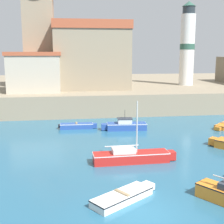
% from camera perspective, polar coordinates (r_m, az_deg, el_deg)
% --- Properties ---
extents(ground_plane, '(200.00, 200.00, 0.00)m').
position_cam_1_polar(ground_plane, '(16.90, 5.53, -18.09)').
color(ground_plane, '#28607F').
extents(quay_seawall, '(120.00, 40.00, 2.89)m').
position_cam_1_polar(quay_seawall, '(58.92, -4.60, 4.16)').
color(quay_seawall, gray).
rests_on(quay_seawall, ground).
extents(motorboat_blue_0, '(4.91, 1.75, 2.17)m').
position_cam_1_polar(motorboat_blue_0, '(33.62, 2.43, -2.45)').
color(motorboat_blue_0, '#284C9E').
rests_on(motorboat_blue_0, ground).
extents(dinghy_blue_4, '(4.22, 1.13, 0.65)m').
position_cam_1_polar(dinghy_blue_4, '(34.38, -6.35, -2.50)').
color(dinghy_blue_4, '#284C9E').
rests_on(dinghy_blue_4, ground).
extents(dinghy_white_5, '(4.14, 3.29, 0.53)m').
position_cam_1_polar(dinghy_white_5, '(18.09, 2.16, -15.11)').
color(dinghy_white_5, white).
rests_on(dinghy_white_5, ground).
extents(sailboat_red_6, '(6.35, 1.48, 4.68)m').
position_cam_1_polar(sailboat_red_6, '(23.85, 3.68, -8.06)').
color(sailboat_red_6, red).
rests_on(sailboat_red_6, ground).
extents(church, '(15.93, 15.82, 15.24)m').
position_cam_1_polar(church, '(50.64, -5.53, 10.87)').
color(church, gray).
rests_on(church, quay_seawall).
extents(lighthouse, '(2.40, 2.40, 13.41)m').
position_cam_1_polar(lighthouse, '(53.58, 13.61, 11.78)').
color(lighthouse, silver).
rests_on(lighthouse, quay_seawall).
extents(harbor_shed_near_wharf, '(7.23, 5.82, 5.41)m').
position_cam_1_polar(harbor_shed_near_wharf, '(44.36, -13.93, 7.15)').
color(harbor_shed_near_wharf, '#BCB29E').
rests_on(harbor_shed_near_wharf, quay_seawall).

